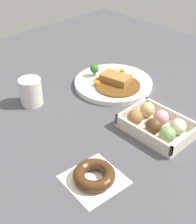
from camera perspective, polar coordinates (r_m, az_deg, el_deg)
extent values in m
plane|color=#4C4C51|center=(1.02, 0.68, -0.53)|extent=(1.60, 1.60, 0.00)
cylinder|color=white|center=(1.18, 2.76, 5.16)|extent=(0.29, 0.29, 0.02)
cylinder|color=brown|center=(1.14, 3.57, 4.79)|extent=(0.16, 0.16, 0.01)
cube|color=#A87538|center=(1.16, 3.18, 6.13)|extent=(0.12, 0.08, 0.02)
cylinder|color=white|center=(1.22, 2.17, 6.78)|extent=(0.06, 0.06, 0.00)
ellipsoid|color=yellow|center=(1.21, 2.18, 7.18)|extent=(0.03, 0.03, 0.01)
cylinder|color=#8CB766|center=(1.21, -0.63, 6.90)|extent=(0.01, 0.01, 0.02)
sphere|color=#387A2D|center=(1.20, -0.64, 7.78)|extent=(0.03, 0.03, 0.03)
cube|color=orange|center=(1.17, -0.10, 5.83)|extent=(0.01, 0.01, 0.01)
cube|color=orange|center=(1.22, 4.24, 7.23)|extent=(0.02, 0.02, 0.02)
cube|color=orange|center=(1.20, 5.80, 6.40)|extent=(0.02, 0.02, 0.01)
cube|color=orange|center=(1.14, -0.18, 5.15)|extent=(0.02, 0.02, 0.02)
cube|color=beige|center=(0.97, 10.47, -3.10)|extent=(0.21, 0.15, 0.01)
cube|color=beige|center=(1.00, 6.16, 0.32)|extent=(0.01, 0.15, 0.03)
cube|color=beige|center=(0.92, 15.48, -4.76)|extent=(0.01, 0.15, 0.03)
cube|color=beige|center=(0.91, 7.94, -3.95)|extent=(0.21, 0.01, 0.03)
cube|color=beige|center=(1.00, 13.01, -0.44)|extent=(0.21, 0.01, 0.03)
sphere|color=#9E6B3D|center=(0.96, 6.62, -0.98)|extent=(0.05, 0.05, 0.05)
sphere|color=brown|center=(0.93, 9.93, -2.44)|extent=(0.05, 0.05, 0.05)
sphere|color=#84A860|center=(0.91, 12.30, -3.93)|extent=(0.05, 0.05, 0.05)
sphere|color=#DBB77A|center=(1.00, 8.85, 0.45)|extent=(0.05, 0.05, 0.05)
sphere|color=pink|center=(0.97, 11.25, -0.98)|extent=(0.05, 0.05, 0.05)
sphere|color=#EFE5C6|center=(0.94, 14.18, -2.55)|extent=(0.05, 0.05, 0.05)
cube|color=white|center=(0.81, -0.69, -12.00)|extent=(0.15, 0.15, 0.00)
torus|color=#4C2B14|center=(0.80, -0.70, -11.24)|extent=(0.11, 0.11, 0.03)
cylinder|color=silver|center=(1.08, -11.95, 3.58)|extent=(0.07, 0.07, 0.09)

